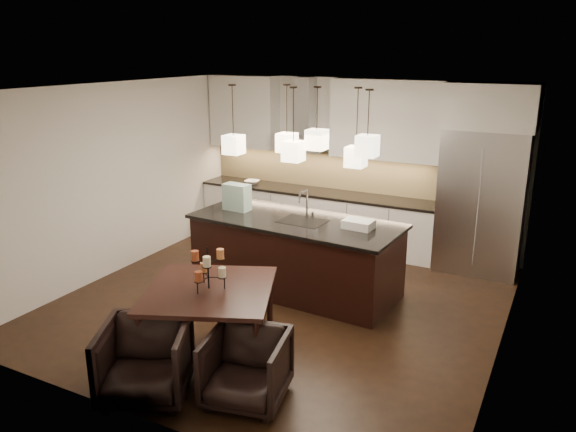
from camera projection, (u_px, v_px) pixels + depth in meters
The scene contains 37 objects.
floor at pixel (281, 303), 7.50m from camera, with size 5.50×5.50×0.02m, color black.
ceiling at pixel (280, 87), 6.69m from camera, with size 5.50×5.50×0.02m, color white.
wall_back at pixel (358, 163), 9.44m from camera, with size 5.50×0.02×2.80m, color silver.
wall_front at pixel (128, 277), 4.74m from camera, with size 5.50×0.02×2.80m, color silver.
wall_left at pixel (116, 179), 8.31m from camera, with size 0.02×5.50×2.80m, color silver.
wall_right at pixel (513, 233), 5.88m from camera, with size 0.02×5.50×2.80m, color silver.
refrigerator at pixel (482, 202), 8.29m from camera, with size 1.20×0.72×2.15m, color #B7B7BA.
fridge_panel at pixel (491, 106), 7.89m from camera, with size 1.26×0.72×0.65m, color silver.
lower_cabinets at pixel (315, 218), 9.71m from camera, with size 4.21×0.62×0.88m, color silver.
countertop at pixel (315, 192), 9.58m from camera, with size 4.21×0.66×0.04m, color black.
backsplash at pixel (323, 170), 9.74m from camera, with size 4.21×0.02×0.63m, color #CFB97D.
upper_cab_left at pixel (244, 112), 9.98m from camera, with size 1.25×0.35×1.25m, color silver.
upper_cab_right at pixel (388, 120), 8.82m from camera, with size 1.86×0.35×1.25m, color silver.
hood_canopy at pixel (301, 143), 9.52m from camera, with size 0.90×0.52×0.24m, color #B7B7BA.
hood_chimney at pixel (304, 106), 9.44m from camera, with size 0.30×0.28×0.96m, color #B7B7BA.
fruit_bowl at pixel (252, 182), 10.06m from camera, with size 0.26×0.26×0.06m, color silver.
island_body at pixel (296, 256), 7.76m from camera, with size 2.79×1.12×0.98m, color black.
island_top at pixel (296, 221), 7.61m from camera, with size 2.88×1.21×0.04m, color black.
faucet at pixel (307, 204), 7.58m from camera, with size 0.11×0.27×0.42m, color silver, non-canonical shape.
tote_bag at pixel (237, 197), 8.01m from camera, with size 0.38×0.20×0.38m, color #266448.
food_container at pixel (359, 224), 7.22m from camera, with size 0.38×0.27×0.11m, color silver.
dining_table at pixel (210, 322), 6.10m from camera, with size 1.33×1.33×0.80m, color black, non-canonical shape.
candelabra at pixel (208, 268), 5.92m from camera, with size 0.38×0.38×0.47m, color black, non-canonical shape.
candle_a at pixel (222, 272), 5.92m from camera, with size 0.08×0.08×0.11m, color beige.
candle_b at pixel (204, 267), 6.06m from camera, with size 0.08×0.08×0.11m, color #C0703A.
candle_c at pixel (199, 276), 5.81m from camera, with size 0.08×0.08×0.11m, color #953E1F.
candle_d at pixel (220, 254), 5.96m from camera, with size 0.08×0.08×0.11m, color #C0703A.
candle_e at pixel (195, 256), 5.91m from camera, with size 0.08×0.08×0.11m, color #953E1F.
candle_f at pixel (207, 262), 5.75m from camera, with size 0.08×0.08×0.11m, color beige.
armchair_left at pixel (145, 361), 5.38m from camera, with size 0.81×0.84×0.76m, color black.
armchair_right at pixel (246, 368), 5.31m from camera, with size 0.74×0.76×0.69m, color black.
pendant_a at pixel (234, 145), 7.63m from camera, with size 0.24×0.24×0.26m, color beige.
pendant_b at pixel (287, 143), 7.68m from camera, with size 0.24×0.24×0.26m, color beige.
pendant_c at pixel (317, 140), 7.21m from camera, with size 0.24×0.24×0.26m, color beige.
pendant_d at pixel (356, 157), 7.13m from camera, with size 0.24×0.24×0.26m, color beige.
pendant_e at pixel (367, 146), 6.75m from camera, with size 0.24×0.24×0.26m, color beige.
pendant_f at pixel (293, 151), 7.18m from camera, with size 0.24×0.24×0.26m, color beige.
Camera 1 is at (3.22, -6.04, 3.25)m, focal length 35.00 mm.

